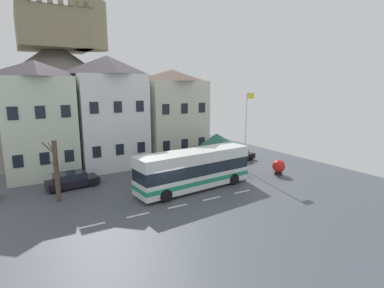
{
  "coord_description": "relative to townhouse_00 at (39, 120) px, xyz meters",
  "views": [
    {
      "loc": [
        -9.48,
        -19.98,
        8.59
      ],
      "look_at": [
        4.53,
        3.94,
        3.2
      ],
      "focal_mm": 28.23,
      "sensor_mm": 36.0,
      "label": 1
    }
  ],
  "objects": [
    {
      "name": "bus_shelter",
      "position": [
        15.69,
        -6.63,
        -2.36
      ],
      "size": [
        3.6,
        3.6,
        3.78
      ],
      "color": "#473D33",
      "rests_on": "ground_plane"
    },
    {
      "name": "public_bench",
      "position": [
        17.58,
        -4.1,
        -4.96
      ],
      "size": [
        1.51,
        0.48,
        0.87
      ],
      "color": "brown",
      "rests_on": "ground_plane"
    },
    {
      "name": "pedestrian_01",
      "position": [
        14.98,
        -8.22,
        -4.63
      ],
      "size": [
        0.31,
        0.34,
        1.58
      ],
      "color": "#2D2D38",
      "rests_on": "ground_plane"
    },
    {
      "name": "townhouse_01",
      "position": [
        6.79,
        0.41,
        0.38
      ],
      "size": [
        6.75,
        6.19,
        11.63
      ],
      "color": "white",
      "rests_on": "ground_plane"
    },
    {
      "name": "townhouse_00",
      "position": [
        0.0,
        0.0,
        0.0
      ],
      "size": [
        6.16,
        5.36,
        10.87
      ],
      "color": "beige",
      "rests_on": "ground_plane"
    },
    {
      "name": "townhouse_02",
      "position": [
        14.16,
        0.31,
        -0.24
      ],
      "size": [
        6.76,
        5.98,
        10.39
      ],
      "color": "beige",
      "rests_on": "ground_plane"
    },
    {
      "name": "parked_car_01",
      "position": [
        1.77,
        -5.12,
        -4.79
      ],
      "size": [
        4.33,
        2.22,
        1.32
      ],
      "rotation": [
        0.0,
        0.0,
        0.09
      ],
      "color": "black",
      "rests_on": "ground_plane"
    },
    {
      "name": "ground_plane",
      "position": [
        7.63,
        -11.65,
        -5.46
      ],
      "size": [
        40.0,
        60.0,
        0.07
      ],
      "color": "#474C55"
    },
    {
      "name": "parked_car_02",
      "position": [
        19.94,
        -4.82,
        -4.8
      ],
      "size": [
        4.13,
        2.18,
        1.27
      ],
      "rotation": [
        0.0,
        0.0,
        0.07
      ],
      "color": "black",
      "rests_on": "ground_plane"
    },
    {
      "name": "flagpole",
      "position": [
        18.04,
        -8.48,
        -0.88
      ],
      "size": [
        0.95,
        0.1,
        7.94
      ],
      "color": "silver",
      "rests_on": "ground_plane"
    },
    {
      "name": "harbour_buoy",
      "position": [
        19.8,
        -11.39,
        -4.6
      ],
      "size": [
        1.26,
        1.26,
        1.51
      ],
      "color": "black",
      "rests_on": "ground_plane"
    },
    {
      "name": "transit_bus",
      "position": [
        10.62,
        -10.7,
        -3.77
      ],
      "size": [
        10.44,
        3.42,
        3.29
      ],
      "rotation": [
        0.0,
        0.0,
        0.09
      ],
      "color": "silver",
      "rests_on": "ground_plane"
    },
    {
      "name": "parked_car_03",
      "position": [
        14.98,
        -4.61,
        -4.79
      ],
      "size": [
        4.04,
        1.98,
        1.32
      ],
      "rotation": [
        0.0,
        0.0,
        0.01
      ],
      "color": "#2C5539",
      "rests_on": "ground_plane"
    },
    {
      "name": "bare_tree_00",
      "position": [
        0.37,
        -7.87,
        -3.02
      ],
      "size": [
        1.14,
        1.66,
        4.72
      ],
      "color": "brown",
      "rests_on": "ground_plane"
    },
    {
      "name": "pedestrian_00",
      "position": [
        16.54,
        -8.92,
        -4.6
      ],
      "size": [
        0.31,
        0.31,
        1.45
      ],
      "color": "#38332D",
      "rests_on": "ground_plane"
    },
    {
      "name": "hilltop_castle",
      "position": [
        4.49,
        21.93,
        2.48
      ],
      "size": [
        42.75,
        42.75,
        21.28
      ],
      "color": "#655F58",
      "rests_on": "ground_plane"
    }
  ]
}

